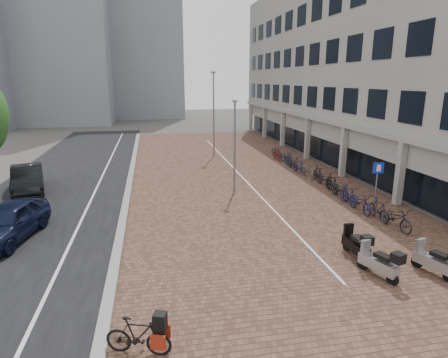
# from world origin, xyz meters

# --- Properties ---
(ground) EXTENTS (140.00, 140.00, 0.00)m
(ground) POSITION_xyz_m (0.00, 0.00, 0.00)
(ground) COLOR #474442
(ground) RESTS_ON ground
(plaza_brick) EXTENTS (14.50, 42.00, 0.04)m
(plaza_brick) POSITION_xyz_m (2.00, 12.00, 0.01)
(plaza_brick) COLOR brown
(plaza_brick) RESTS_ON ground
(street_asphalt) EXTENTS (8.00, 50.00, 0.03)m
(street_asphalt) POSITION_xyz_m (-9.00, 12.00, 0.01)
(street_asphalt) COLOR black
(street_asphalt) RESTS_ON ground
(curb) EXTENTS (0.35, 42.00, 0.14)m
(curb) POSITION_xyz_m (-5.10, 12.00, 0.07)
(curb) COLOR gray
(curb) RESTS_ON ground
(lane_line) EXTENTS (0.12, 44.00, 0.00)m
(lane_line) POSITION_xyz_m (-7.00, 12.00, 0.02)
(lane_line) COLOR white
(lane_line) RESTS_ON street_asphalt
(parking_line) EXTENTS (0.10, 30.00, 0.00)m
(parking_line) POSITION_xyz_m (2.20, 12.00, 0.04)
(parking_line) COLOR white
(parking_line) RESTS_ON plaza_brick
(office_building) EXTENTS (8.40, 40.00, 15.00)m
(office_building) POSITION_xyz_m (12.97, 16.00, 8.44)
(office_building) COLOR #9A9A95
(office_building) RESTS_ON ground
(bg_towers) EXTENTS (33.00, 23.00, 32.00)m
(bg_towers) POSITION_xyz_m (-14.34, 48.94, 13.96)
(bg_towers) COLOR gray
(bg_towers) RESTS_ON ground
(car_navy) EXTENTS (2.67, 4.76, 1.53)m
(car_navy) POSITION_xyz_m (-9.50, 2.92, 0.77)
(car_navy) COLOR black
(car_navy) RESTS_ON ground
(car_dark) EXTENTS (2.77, 4.94, 1.54)m
(car_dark) POSITION_xyz_m (-10.76, 10.13, 0.77)
(car_dark) COLOR black
(car_dark) RESTS_ON ground
(hero_bike) EXTENTS (1.68, 0.95, 1.15)m
(hero_bike) POSITION_xyz_m (-4.16, -4.95, 0.51)
(hero_bike) COLOR black
(hero_bike) RESTS_ON ground
(scooter_front) EXTENTS (0.95, 1.71, 1.12)m
(scooter_front) POSITION_xyz_m (5.40, -2.93, 0.56)
(scooter_front) COLOR #9FA0A4
(scooter_front) RESTS_ON ground
(scooter_mid) EXTENTS (0.54, 1.67, 1.14)m
(scooter_mid) POSITION_xyz_m (3.50, -1.25, 0.57)
(scooter_mid) COLOR black
(scooter_mid) RESTS_ON ground
(scooter_back) EXTENTS (1.02, 1.74, 1.14)m
(scooter_back) POSITION_xyz_m (3.50, -2.70, 0.57)
(scooter_back) COLOR gray
(scooter_back) RESTS_ON ground
(parking_sign) EXTENTS (0.52, 0.12, 2.50)m
(parking_sign) POSITION_xyz_m (6.98, 3.16, 1.68)
(parking_sign) COLOR slate
(parking_sign) RESTS_ON ground
(lamp_near) EXTENTS (0.12, 0.12, 5.20)m
(lamp_near) POSITION_xyz_m (0.94, 7.75, 2.60)
(lamp_near) COLOR slate
(lamp_near) RESTS_ON ground
(lamp_far) EXTENTS (0.12, 0.12, 6.87)m
(lamp_far) POSITION_xyz_m (1.51, 18.41, 3.44)
(lamp_far) COLOR slate
(lamp_far) RESTS_ON ground
(bike_row) EXTENTS (1.23, 18.13, 1.05)m
(bike_row) POSITION_xyz_m (6.46, 9.05, 0.52)
(bike_row) COLOR black
(bike_row) RESTS_ON ground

